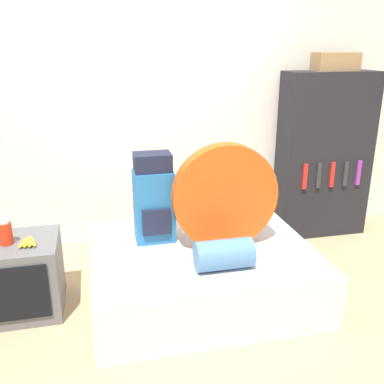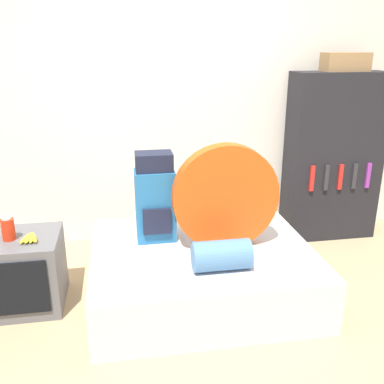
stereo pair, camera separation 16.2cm
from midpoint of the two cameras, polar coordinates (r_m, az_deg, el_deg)
ground_plane at (r=3.07m, az=4.39°, el=-18.15°), size 16.00×16.00×0.00m
wall_back at (r=4.13m, az=-0.86°, el=11.30°), size 8.00×0.05×2.60m
bed at (r=3.37m, az=2.69°, el=-10.41°), size 1.65×1.35×0.40m
backpack at (r=3.30m, az=-3.54°, el=-0.91°), size 0.30×0.24×0.70m
tent_bag at (r=3.17m, az=5.95°, el=-0.66°), size 0.79×0.12×0.79m
sleeping_roll at (r=2.95m, az=5.54°, el=-8.41°), size 0.40×0.21×0.21m
television at (r=3.41m, az=-20.76°, el=-9.95°), size 0.61×0.54×0.55m
canister at (r=3.25m, az=-22.03°, el=-4.59°), size 0.09×0.09×0.17m
banana_bunch at (r=3.22m, az=-19.43°, el=-5.79°), size 0.14×0.18×0.03m
bookshelf at (r=4.44m, az=19.26°, el=4.37°), size 0.90×0.37×1.62m
cardboard_box at (r=4.33m, az=20.83°, el=15.90°), size 0.42×0.20×0.17m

